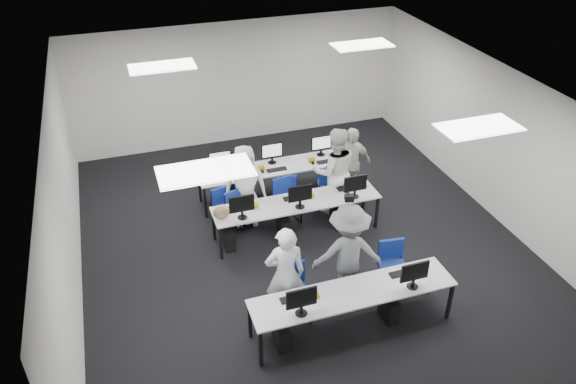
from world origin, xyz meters
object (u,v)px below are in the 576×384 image
object	(u,v)px
desk_front	(353,294)
student_2	(245,186)
chair_2	(226,216)
student_1	(334,171)
chair_6	(285,196)
chair_4	(339,194)
chair_1	(392,277)
chair_7	(328,190)
student_0	(285,274)
student_3	(350,165)
chair_3	(287,208)
photographer	(348,253)
desk_mid	(297,204)
chair_0	(294,301)
chair_5	(229,212)

from	to	relation	value
desk_front	student_2	world-z (taller)	student_2
chair_2	student_1	bearing A→B (deg)	-18.01
desk_front	chair_6	world-z (taller)	chair_6
chair_4	chair_6	size ratio (longest dim) A/B	1.09
chair_1	chair_6	size ratio (longest dim) A/B	1.10
chair_7	student_0	distance (m)	3.50
chair_2	chair_6	distance (m)	1.36
student_0	student_3	world-z (taller)	student_0
chair_6	chair_2	bearing A→B (deg)	-162.17
chair_3	chair_7	distance (m)	1.09
chair_1	chair_6	bearing A→B (deg)	114.00
student_1	photographer	xyz separation A→B (m)	(-0.77, -2.42, -0.04)
student_2	desk_front	bearing A→B (deg)	-67.15
desk_front	chair_6	bearing A→B (deg)	88.74
desk_front	photographer	distance (m)	0.76
chair_2	student_1	size ratio (longest dim) A/B	0.45
chair_2	chair_3	size ratio (longest dim) A/B	0.93
chair_7	photographer	bearing A→B (deg)	-89.32
chair_3	chair_7	bearing A→B (deg)	8.02
photographer	student_3	bearing A→B (deg)	-102.03
student_0	photographer	world-z (taller)	photographer
chair_6	student_1	distance (m)	1.18
chair_4	chair_1	bearing A→B (deg)	-99.66
chair_3	student_3	distance (m)	1.61
photographer	desk_front	bearing A→B (deg)	85.78
chair_1	photographer	world-z (taller)	photographer
desk_mid	chair_2	size ratio (longest dim) A/B	3.83
desk_mid	chair_6	size ratio (longest dim) A/B	3.80
chair_0	student_3	xyz separation A→B (m)	(2.20, 2.90, 0.53)
chair_0	student_0	distance (m)	0.58
chair_3	student_0	size ratio (longest dim) A/B	0.52
chair_2	student_1	xyz separation A→B (m)	(2.21, -0.09, 0.66)
chair_2	photographer	xyz separation A→B (m)	(1.45, -2.51, 0.62)
student_3	photographer	distance (m)	2.98
chair_2	chair_3	bearing A→B (deg)	-21.79
desk_front	chair_1	size ratio (longest dim) A/B	3.45
desk_front	student_3	distance (m)	3.71
chair_5	chair_6	xyz separation A→B (m)	(1.23, 0.20, -0.00)
photographer	chair_4	bearing A→B (deg)	-98.04
chair_1	student_3	xyz separation A→B (m)	(0.44, 2.86, 0.54)
student_1	desk_front	bearing A→B (deg)	83.38
chair_5	chair_6	size ratio (longest dim) A/B	1.01
chair_5	student_3	size ratio (longest dim) A/B	0.51
chair_0	chair_4	size ratio (longest dim) A/B	1.02
chair_0	chair_1	distance (m)	1.76
desk_front	chair_1	bearing A→B (deg)	29.51
chair_0	desk_mid	bearing A→B (deg)	73.69
chair_0	chair_5	bearing A→B (deg)	101.64
chair_4	chair_7	world-z (taller)	chair_4
chair_6	desk_mid	bearing A→B (deg)	-90.52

